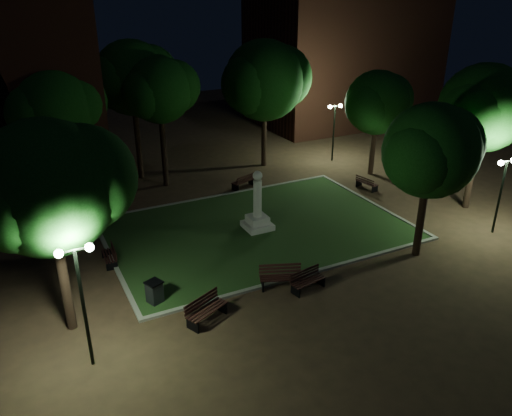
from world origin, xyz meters
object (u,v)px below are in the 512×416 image
(bench_far_side, at_px, (244,182))
(trash_bin, at_px, (155,292))
(monument, at_px, (257,213))
(bench_west_near, at_px, (206,310))
(bench_near_right, at_px, (307,281))
(bench_right_side, at_px, (366,183))
(bench_left_side, at_px, (110,256))
(bench_near_left, at_px, (281,277))
(bicycle, at_px, (77,235))

(bench_far_side, distance_m, trash_bin, 13.17)
(monument, height_order, bench_west_near, monument)
(bench_near_right, relative_size, bench_far_side, 0.91)
(monument, distance_m, bench_right_side, 9.05)
(bench_right_side, bearing_deg, trash_bin, 101.65)
(bench_west_near, bearing_deg, bench_right_side, 5.50)
(bench_near_right, distance_m, bench_left_side, 9.17)
(bench_near_left, relative_size, bench_west_near, 1.02)
(bench_near_left, height_order, bench_far_side, bench_near_left)
(bench_near_right, distance_m, bench_west_near, 4.62)
(monument, relative_size, bench_far_side, 1.75)
(bench_near_right, height_order, bench_right_side, bench_near_right)
(bench_near_left, bearing_deg, bench_far_side, 93.09)
(trash_bin, relative_size, bicycle, 0.57)
(bench_right_side, relative_size, bench_far_side, 0.86)
(bench_left_side, distance_m, trash_bin, 4.19)
(bench_west_near, xyz_separation_m, trash_bin, (-1.42, 1.96, 0.06))
(bench_near_right, bearing_deg, bicycle, 123.04)
(bench_near_left, bearing_deg, bench_left_side, 159.93)
(bench_near_left, xyz_separation_m, trash_bin, (-5.14, 1.20, 0.05))
(bench_left_side, distance_m, bench_right_side, 16.62)
(monument, distance_m, bench_left_side, 7.71)
(monument, relative_size, bench_left_side, 2.15)
(bench_west_near, height_order, bench_left_side, bench_west_near)
(trash_bin, xyz_separation_m, bicycle, (-2.00, 6.77, -0.04))
(bicycle, bearing_deg, bench_left_side, -122.85)
(bench_near_right, distance_m, trash_bin, 6.34)
(bench_west_near, relative_size, bicycle, 1.04)
(bench_near_left, height_order, bench_right_side, bench_near_left)
(bench_far_side, bearing_deg, bench_left_side, 11.00)
(bench_left_side, relative_size, bicycle, 0.83)
(bicycle, bearing_deg, monument, -71.18)
(monument, xyz_separation_m, bench_west_near, (-5.34, -6.15, -0.50))
(bench_left_side, bearing_deg, bench_far_side, 123.44)
(bench_near_right, relative_size, bench_left_side, 1.12)
(bench_right_side, bearing_deg, bench_far_side, 51.79)
(bench_left_side, height_order, trash_bin, trash_bin)
(bench_west_near, distance_m, bicycle, 9.38)
(bench_near_right, bearing_deg, bench_west_near, 171.10)
(bench_near_right, bearing_deg, bench_far_side, 67.32)
(monument, height_order, bench_near_left, monument)
(monument, xyz_separation_m, bench_right_side, (8.79, 2.05, -0.57))
(monument, height_order, bench_far_side, monument)
(bench_west_near, distance_m, bench_far_side, 13.90)
(bench_near_left, xyz_separation_m, bench_near_right, (0.91, -0.68, -0.05))
(bench_near_left, bearing_deg, bench_west_near, -147.39)
(monument, distance_m, bench_near_right, 6.14)
(bench_left_side, height_order, bench_far_side, bench_far_side)
(bench_near_right, height_order, bench_far_side, bench_far_side)
(monument, relative_size, bench_right_side, 2.04)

